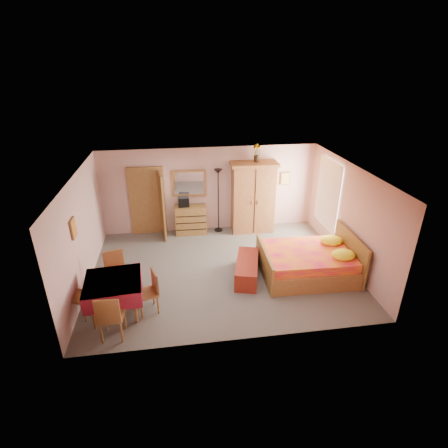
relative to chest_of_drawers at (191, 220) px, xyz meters
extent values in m
plane|color=#605D55|center=(0.64, -2.25, -0.44)|extent=(6.50, 6.50, 0.00)
plane|color=brown|center=(0.64, -2.25, 2.16)|extent=(6.50, 6.50, 0.00)
cube|color=#C5968F|center=(0.64, 0.25, 0.86)|extent=(6.50, 0.10, 2.60)
cube|color=#C5968F|center=(0.64, -4.75, 0.86)|extent=(6.50, 0.10, 2.60)
cube|color=#C5968F|center=(-2.61, -2.25, 0.86)|extent=(0.10, 5.00, 2.60)
cube|color=#C5968F|center=(3.89, -2.25, 0.86)|extent=(0.10, 5.00, 2.60)
cube|color=#9E6B35|center=(-1.26, 0.22, 0.58)|extent=(1.06, 0.12, 2.15)
cube|color=white|center=(3.85, -1.05, 1.01)|extent=(0.08, 1.40, 1.95)
cube|color=orange|center=(-2.58, -2.85, 1.26)|extent=(0.04, 0.32, 0.42)
cube|color=#D8BF59|center=(2.99, 0.22, 1.11)|extent=(0.30, 0.04, 0.40)
cube|color=olive|center=(0.00, 0.00, 0.00)|extent=(0.96, 0.50, 0.89)
cube|color=white|center=(0.00, 0.21, 1.11)|extent=(1.04, 0.12, 0.82)
cube|color=black|center=(-0.19, 0.02, 0.59)|extent=(0.32, 0.25, 0.29)
cube|color=black|center=(0.86, 0.04, 0.55)|extent=(0.27, 0.27, 1.99)
cube|color=#A66738|center=(1.91, -0.07, 0.65)|extent=(1.40, 0.74, 2.18)
cube|color=yellow|center=(1.99, -0.02, 2.00)|extent=(0.21, 0.21, 0.53)
cube|color=#E4164A|center=(2.71, -2.73, 0.08)|extent=(2.33, 1.86, 1.05)
cube|color=maroon|center=(1.21, -2.66, -0.21)|extent=(0.86, 1.48, 0.46)
cube|color=maroon|center=(-1.80, -3.59, -0.03)|extent=(1.21, 1.21, 0.82)
cube|color=olive|center=(-1.77, -4.29, 0.06)|extent=(0.48, 0.48, 1.00)
cube|color=#986033|center=(-1.85, -2.83, 0.05)|extent=(0.56, 0.56, 0.99)
cube|color=#996634|center=(-2.52, -3.56, 0.04)|extent=(0.55, 0.55, 0.97)
cube|color=#A26B37|center=(-1.15, -3.63, 0.03)|extent=(0.53, 0.53, 0.94)
camera|label=1|loc=(-0.43, -9.80, 4.42)|focal=28.00mm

